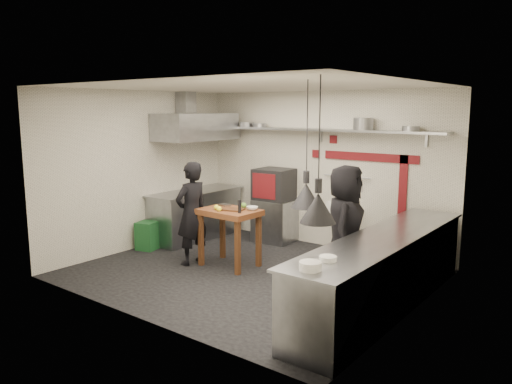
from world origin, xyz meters
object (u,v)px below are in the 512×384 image
Objects in this scene: oven_stand at (275,220)px; green_bin at (147,236)px; prep_table at (230,238)px; chef_left at (192,213)px; combi_oven at (274,184)px; chef_right at (345,227)px.

oven_stand reaches higher than green_bin.
chef_left reaches higher than prep_table.
chef_left reaches higher than combi_oven.
combi_oven reaches higher than green_bin.
combi_oven is at bearing 178.63° from chef_left.
prep_table is at bearing -83.90° from oven_stand.
chef_right is (2.23, -1.44, -0.22)m from combi_oven.
oven_stand is at bearing 51.30° from green_bin.
chef_left reaches higher than oven_stand.
combi_oven is at bearing 36.99° from chef_right.
chef_right is at bearing 6.33° from green_bin.
combi_oven is 0.38× the size of chef_right.
chef_left is (-0.23, -1.96, -0.26)m from combi_oven.
green_bin is at bearing -89.64° from chef_left.
oven_stand is at bearing 36.74° from chef_right.
prep_table is 1.96m from chef_right.
green_bin is 0.30× the size of chef_left.
chef_right is (3.69, 0.41, 0.62)m from green_bin.
oven_stand is 1.70m from prep_table.
chef_right reaches higher than oven_stand.
chef_left is (-0.56, -0.28, 0.37)m from prep_table.
prep_table is at bearing 76.89° from chef_right.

